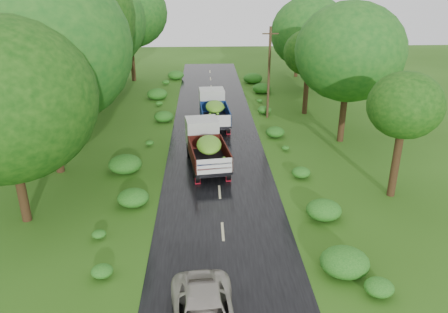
{
  "coord_description": "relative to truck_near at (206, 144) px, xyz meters",
  "views": [
    {
      "loc": [
        -0.75,
        -13.43,
        11.17
      ],
      "look_at": [
        0.29,
        9.05,
        1.7
      ],
      "focal_mm": 35.0,
      "sensor_mm": 36.0,
      "label": 1
    }
  ],
  "objects": [
    {
      "name": "truck_far",
      "position": [
        0.66,
        8.0,
        -0.02
      ],
      "size": [
        2.4,
        5.93,
        2.44
      ],
      "rotation": [
        0.0,
        0.0,
        0.06
      ],
      "color": "black",
      "rests_on": "ground"
    },
    {
      "name": "road",
      "position": [
        0.7,
        -6.77,
        -1.39
      ],
      "size": [
        6.5,
        80.0,
        0.02
      ],
      "primitive_type": "cube",
      "color": "black",
      "rests_on": "ground"
    },
    {
      "name": "utility_pole",
      "position": [
        5.19,
        9.61,
        2.4
      ],
      "size": [
        1.29,
        0.21,
        7.38
      ],
      "rotation": [
        0.0,
        0.0,
        0.04
      ],
      "color": "#382616",
      "rests_on": "ground"
    },
    {
      "name": "ground",
      "position": [
        0.7,
        -11.77,
        -1.4
      ],
      "size": [
        120.0,
        120.0,
        0.0
      ],
      "primitive_type": "plane",
      "color": "#264E10",
      "rests_on": "ground"
    },
    {
      "name": "trees_right",
      "position": [
        9.94,
        11.86,
        4.16
      ],
      "size": [
        5.22,
        32.59,
        8.06
      ],
      "color": "black",
      "rests_on": "ground"
    },
    {
      "name": "truck_near",
      "position": [
        0.0,
        0.0,
        0.0
      ],
      "size": [
        2.86,
        6.12,
        2.48
      ],
      "rotation": [
        0.0,
        0.0,
        0.14
      ],
      "color": "black",
      "rests_on": "ground"
    },
    {
      "name": "shrubs",
      "position": [
        0.7,
        2.23,
        -1.05
      ],
      "size": [
        11.9,
        44.0,
        0.7
      ],
      "color": "#145816",
      "rests_on": "ground"
    },
    {
      "name": "road_lines",
      "position": [
        0.7,
        -5.77,
        -1.38
      ],
      "size": [
        0.12,
        69.6,
        0.0
      ],
      "color": "#BFB78C",
      "rests_on": "road"
    },
    {
      "name": "trees_left",
      "position": [
        -9.53,
        9.03,
        5.62
      ],
      "size": [
        7.31,
        34.19,
        10.47
      ],
      "color": "black",
      "rests_on": "ground"
    }
  ]
}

